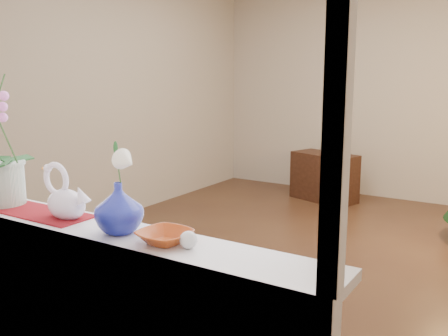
{
  "coord_description": "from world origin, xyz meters",
  "views": [
    {
      "loc": [
        1.52,
        -3.72,
        1.52
      ],
      "look_at": [
        0.05,
        -1.4,
        1.0
      ],
      "focal_mm": 40.0,
      "sensor_mm": 36.0,
      "label": 1
    }
  ],
  "objects_px": {
    "paperweight": "(188,240)",
    "amber_dish": "(165,238)",
    "blue_vase": "(119,204)",
    "side_table": "(324,177)",
    "swan": "(66,193)"
  },
  "relations": [
    {
      "from": "paperweight",
      "to": "amber_dish",
      "type": "relative_size",
      "value": 0.39
    },
    {
      "from": "side_table",
      "to": "paperweight",
      "type": "bearing_deg",
      "value": -57.27
    },
    {
      "from": "paperweight",
      "to": "swan",
      "type": "bearing_deg",
      "value": 178.13
    },
    {
      "from": "amber_dish",
      "to": "side_table",
      "type": "relative_size",
      "value": 0.21
    },
    {
      "from": "paperweight",
      "to": "amber_dish",
      "type": "bearing_deg",
      "value": 179.61
    },
    {
      "from": "amber_dish",
      "to": "side_table",
      "type": "xyz_separation_m",
      "value": [
        -1.05,
        4.34,
        -0.65
      ]
    },
    {
      "from": "blue_vase",
      "to": "paperweight",
      "type": "distance_m",
      "value": 0.34
    },
    {
      "from": "side_table",
      "to": "swan",
      "type": "bearing_deg",
      "value": -65.53
    },
    {
      "from": "paperweight",
      "to": "side_table",
      "type": "height_order",
      "value": "paperweight"
    },
    {
      "from": "side_table",
      "to": "amber_dish",
      "type": "bearing_deg",
      "value": -58.59
    },
    {
      "from": "amber_dish",
      "to": "side_table",
      "type": "bearing_deg",
      "value": 103.58
    },
    {
      "from": "blue_vase",
      "to": "side_table",
      "type": "relative_size",
      "value": 0.29
    },
    {
      "from": "blue_vase",
      "to": "paperweight",
      "type": "xyz_separation_m",
      "value": [
        0.33,
        -0.0,
        -0.08
      ]
    },
    {
      "from": "blue_vase",
      "to": "side_table",
      "type": "height_order",
      "value": "blue_vase"
    },
    {
      "from": "swan",
      "to": "paperweight",
      "type": "height_order",
      "value": "swan"
    }
  ]
}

